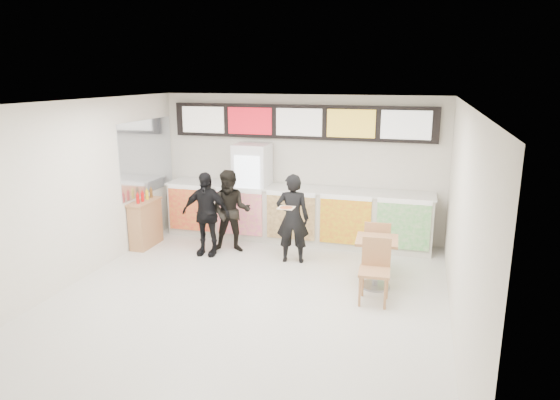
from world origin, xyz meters
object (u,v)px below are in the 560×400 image
at_px(customer_main, 293,218).
at_px(drinks_fridge, 252,191).
at_px(customer_mid, 206,214).
at_px(customer_left, 231,212).
at_px(cafe_table, 376,254).
at_px(condiment_ledge, 146,223).
at_px(service_counter, 295,214).

bearing_deg(customer_main, drinks_fridge, -54.66).
relative_size(customer_main, customer_mid, 1.03).
relative_size(customer_left, cafe_table, 0.96).
bearing_deg(cafe_table, customer_mid, 165.68).
relative_size(customer_main, customer_left, 1.03).
bearing_deg(customer_mid, customer_main, 0.74).
distance_m(cafe_table, condiment_ledge, 4.73).
height_order(customer_left, condiment_ledge, customer_left).
relative_size(customer_main, condiment_ledge, 1.48).
height_order(drinks_fridge, customer_mid, drinks_fridge).
height_order(drinks_fridge, customer_left, drinks_fridge).
xyz_separation_m(service_counter, condiment_ledge, (-2.82, -1.15, -0.09)).
relative_size(cafe_table, condiment_ledge, 1.50).
distance_m(customer_mid, condiment_ledge, 1.42).
xyz_separation_m(customer_main, cafe_table, (1.60, -0.75, -0.26)).
distance_m(service_counter, drinks_fridge, 1.03).
distance_m(drinks_fridge, customer_main, 1.69).
distance_m(customer_main, customer_left, 1.31).
bearing_deg(service_counter, drinks_fridge, 179.01).
bearing_deg(customer_main, service_counter, -87.46).
bearing_deg(drinks_fridge, customer_mid, -111.72).
bearing_deg(cafe_table, customer_main, 152.11).
relative_size(drinks_fridge, customer_left, 1.23).
xyz_separation_m(customer_mid, condiment_ledge, (-1.38, 0.11, -0.33)).
bearing_deg(service_counter, customer_mid, -138.95).
distance_m(drinks_fridge, cafe_table, 3.42).
xyz_separation_m(drinks_fridge, customer_main, (1.19, -1.19, -0.17)).
bearing_deg(cafe_table, drinks_fridge, 142.27).
xyz_separation_m(customer_left, cafe_table, (2.89, -0.95, -0.24)).
xyz_separation_m(service_counter, customer_main, (0.25, -1.18, 0.26)).
relative_size(drinks_fridge, cafe_table, 1.18).
distance_m(service_counter, customer_left, 1.44).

